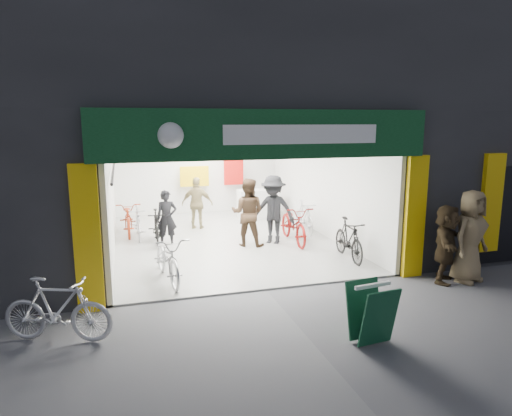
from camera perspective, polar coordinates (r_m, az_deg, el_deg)
name	(u,v)px	position (r m, az deg, el deg)	size (l,w,h in m)	color
ground	(267,291)	(9.14, 1.36, -10.28)	(60.00, 60.00, 0.00)	#56565B
building	(244,85)	(13.61, -1.45, 15.15)	(17.00, 10.27, 8.00)	#232326
bike_left_front	(168,258)	(9.65, -10.95, -6.15)	(0.67, 1.92, 1.01)	#B0AFB4
bike_left_midfront	(156,227)	(12.63, -12.35, -2.36)	(0.44, 1.54, 0.93)	black
bike_left_midback	(129,218)	(13.82, -15.65, -1.21)	(0.67, 1.92, 1.01)	maroon
bike_left_back	(138,223)	(13.25, -14.54, -1.82)	(0.44, 1.56, 0.94)	#A9A9AE
bike_right_front	(349,240)	(11.14, 11.51, -3.89)	(0.47, 1.67, 1.00)	black
bike_right_mid	(294,224)	(12.46, 4.74, -2.01)	(0.70, 2.01, 1.06)	maroon
bike_right_back	(304,217)	(13.58, 6.05, -1.15)	(0.46, 1.62, 0.97)	#B4B5B9
parked_bike	(57,309)	(7.62, -23.59, -11.55)	(0.48, 1.69, 1.02)	silver
customer_a	(167,218)	(12.34, -11.09, -1.27)	(0.54, 0.36, 1.49)	black
customer_b	(248,213)	(11.98, -1.06, -0.61)	(0.89, 0.69, 1.83)	#3B291B
customer_c	(273,210)	(12.21, 2.15, -0.29)	(1.21, 0.70, 1.87)	black
customer_d	(197,204)	(13.98, -7.36, 0.53)	(0.95, 0.40, 1.62)	#8F7F53
pedestrian_near	(470,236)	(10.35, 25.17, -3.22)	(0.94, 0.61, 1.92)	olive
pedestrian_far	(446,244)	(10.14, 22.64, -4.16)	(1.51, 0.48, 1.63)	#342717
sandwich_board	(371,312)	(7.17, 14.22, -12.45)	(0.64, 0.66, 0.90)	#104328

